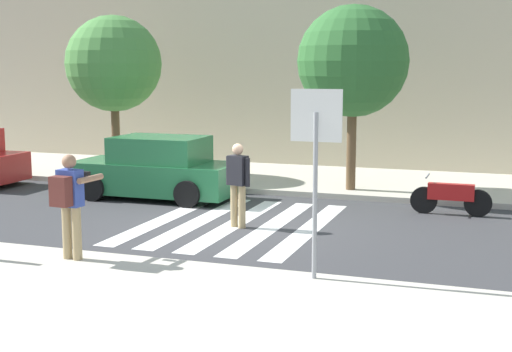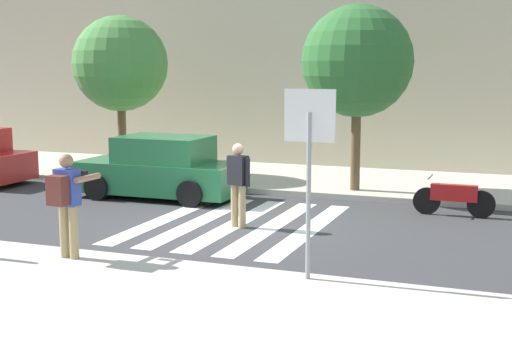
# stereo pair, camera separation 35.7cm
# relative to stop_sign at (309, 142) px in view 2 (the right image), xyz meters

# --- Properties ---
(ground_plane) EXTENTS (120.00, 120.00, 0.00)m
(ground_plane) POSITION_rel_stop_sign_xyz_m (-2.66, 3.46, -2.18)
(ground_plane) COLOR #38383A
(sidewalk_near) EXTENTS (60.00, 6.00, 0.14)m
(sidewalk_near) POSITION_rel_stop_sign_xyz_m (-2.66, -2.74, -2.11)
(sidewalk_near) COLOR beige
(sidewalk_near) RESTS_ON ground
(sidewalk_far) EXTENTS (60.00, 4.80, 0.14)m
(sidewalk_far) POSITION_rel_stop_sign_xyz_m (-2.66, 9.46, -2.11)
(sidewalk_far) COLOR beige
(sidewalk_far) RESTS_ON ground
(building_facade_far) EXTENTS (56.00, 4.00, 7.38)m
(building_facade_far) POSITION_rel_stop_sign_xyz_m (-2.66, 13.86, 1.51)
(building_facade_far) COLOR beige
(building_facade_far) RESTS_ON ground
(crosswalk_stripe_0) EXTENTS (0.44, 5.20, 0.01)m
(crosswalk_stripe_0) POSITION_rel_stop_sign_xyz_m (-4.26, 3.66, -2.18)
(crosswalk_stripe_0) COLOR silver
(crosswalk_stripe_0) RESTS_ON ground
(crosswalk_stripe_1) EXTENTS (0.44, 5.20, 0.01)m
(crosswalk_stripe_1) POSITION_rel_stop_sign_xyz_m (-3.46, 3.66, -2.18)
(crosswalk_stripe_1) COLOR silver
(crosswalk_stripe_1) RESTS_ON ground
(crosswalk_stripe_2) EXTENTS (0.44, 5.20, 0.01)m
(crosswalk_stripe_2) POSITION_rel_stop_sign_xyz_m (-2.66, 3.66, -2.18)
(crosswalk_stripe_2) COLOR silver
(crosswalk_stripe_2) RESTS_ON ground
(crosswalk_stripe_3) EXTENTS (0.44, 5.20, 0.01)m
(crosswalk_stripe_3) POSITION_rel_stop_sign_xyz_m (-1.86, 3.66, -2.18)
(crosswalk_stripe_3) COLOR silver
(crosswalk_stripe_3) RESTS_ON ground
(crosswalk_stripe_4) EXTENTS (0.44, 5.20, 0.01)m
(crosswalk_stripe_4) POSITION_rel_stop_sign_xyz_m (-1.06, 3.66, -2.18)
(crosswalk_stripe_4) COLOR silver
(crosswalk_stripe_4) RESTS_ON ground
(stop_sign) EXTENTS (0.76, 0.08, 2.80)m
(stop_sign) POSITION_rel_stop_sign_xyz_m (0.00, 0.00, 0.00)
(stop_sign) COLOR gray
(stop_sign) RESTS_ON sidewalk_near
(photographer_with_backpack) EXTENTS (0.63, 0.88, 1.72)m
(photographer_with_backpack) POSITION_rel_stop_sign_xyz_m (-4.01, -0.30, -1.02)
(photographer_with_backpack) COLOR tan
(photographer_with_backpack) RESTS_ON sidewalk_near
(pedestrian_crossing) EXTENTS (0.56, 0.34, 1.72)m
(pedestrian_crossing) POSITION_rel_stop_sign_xyz_m (-2.48, 3.36, -1.21)
(pedestrian_crossing) COLOR tan
(pedestrian_crossing) RESTS_ON ground
(parked_car_green) EXTENTS (4.10, 1.92, 1.55)m
(parked_car_green) POSITION_rel_stop_sign_xyz_m (-5.55, 5.76, -1.46)
(parked_car_green) COLOR #236B3D
(parked_car_green) RESTS_ON ground
(motorcycle) EXTENTS (1.76, 0.60, 0.87)m
(motorcycle) POSITION_rel_stop_sign_xyz_m (1.53, 6.06, -1.77)
(motorcycle) COLOR black
(motorcycle) RESTS_ON ground
(street_tree_west) EXTENTS (2.72, 2.72, 4.56)m
(street_tree_west) POSITION_rel_stop_sign_xyz_m (-8.01, 8.03, 1.14)
(street_tree_west) COLOR brown
(street_tree_west) RESTS_ON sidewalk_far
(street_tree_center) EXTENTS (2.79, 2.79, 4.65)m
(street_tree_center) POSITION_rel_stop_sign_xyz_m (-1.08, 7.81, 1.19)
(street_tree_center) COLOR brown
(street_tree_center) RESTS_ON sidewalk_far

